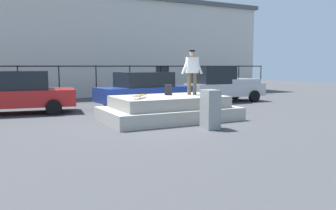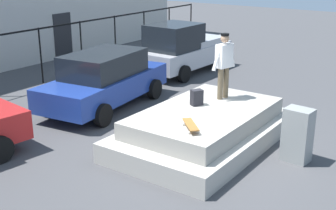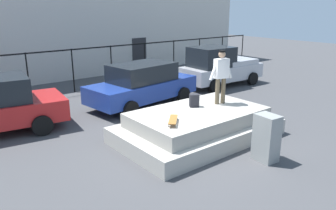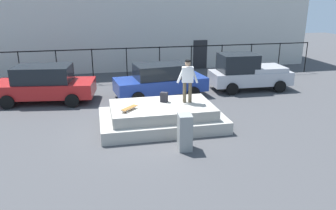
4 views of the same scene
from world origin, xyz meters
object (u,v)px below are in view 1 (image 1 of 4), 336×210
at_px(skateboard, 140,95).
at_px(backpack, 168,90).
at_px(utility_box, 210,109).
at_px(car_silver_pickup_far, 223,85).
at_px(car_red_sedan_near, 16,92).
at_px(car_blue_sedan_mid, 144,89).
at_px(skateboarder, 192,69).

relative_size(skateboard, backpack, 1.77).
distance_m(skateboard, utility_box, 2.46).
bearing_deg(car_silver_pickup_far, car_red_sedan_near, -179.95).
height_order(car_red_sedan_near, car_silver_pickup_far, car_silver_pickup_far).
height_order(car_blue_sedan_mid, car_silver_pickup_far, car_silver_pickup_far).
distance_m(car_red_sedan_near, car_blue_sedan_mid, 5.64).
distance_m(skateboard, car_blue_sedan_mid, 4.83).
bearing_deg(car_red_sedan_near, skateboard, -52.93).
bearing_deg(car_red_sedan_near, backpack, -38.33).
bearing_deg(car_silver_pickup_far, utility_box, -128.82).
bearing_deg(skateboarder, skateboard, -167.80).
distance_m(skateboard, car_red_sedan_near, 5.98).
distance_m(car_blue_sedan_mid, utility_box, 6.19).
relative_size(car_red_sedan_near, utility_box, 3.95).
height_order(skateboard, utility_box, utility_box).
bearing_deg(car_blue_sedan_mid, car_silver_pickup_far, 4.60).
bearing_deg(car_blue_sedan_mid, skateboarder, -85.14).
xyz_separation_m(skateboarder, utility_box, (-0.71, -2.30, -1.25)).
relative_size(backpack, utility_box, 0.32).
relative_size(skateboarder, backpack, 4.27).
xyz_separation_m(skateboard, backpack, (1.47, 0.76, 0.10)).
bearing_deg(utility_box, skateboard, 137.62).
xyz_separation_m(car_blue_sedan_mid, utility_box, (-0.38, -6.17, -0.24)).
relative_size(backpack, car_silver_pickup_far, 0.09).
bearing_deg(utility_box, car_silver_pickup_far, 56.13).
distance_m(skateboarder, skateboard, 2.57).
bearing_deg(utility_box, backpack, 99.01).
bearing_deg(backpack, skateboarder, 13.46).
bearing_deg(car_silver_pickup_far, skateboarder, -137.00).
height_order(backpack, car_silver_pickup_far, car_silver_pickup_far).
distance_m(skateboarder, car_blue_sedan_mid, 4.02).
relative_size(car_silver_pickup_far, utility_box, 3.52).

